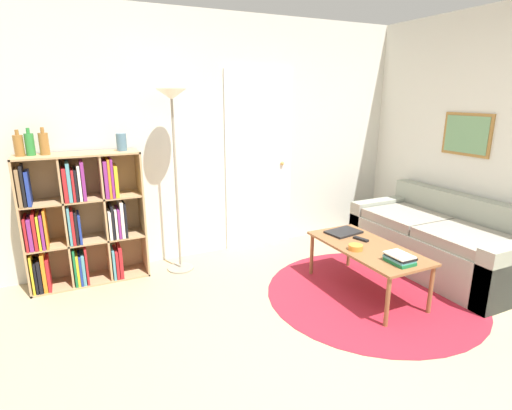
{
  "coord_description": "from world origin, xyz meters",
  "views": [
    {
      "loc": [
        -1.55,
        -1.56,
        1.76
      ],
      "look_at": [
        -0.11,
        1.42,
        0.85
      ],
      "focal_mm": 28.0,
      "sensor_mm": 36.0,
      "label": 1
    }
  ],
  "objects": [
    {
      "name": "ground_plane",
      "position": [
        0.0,
        0.0,
        0.0
      ],
      "size": [
        14.0,
        14.0,
        0.0
      ],
      "primitive_type": "plane",
      "color": "tan"
    },
    {
      "name": "laptop",
      "position": [
        0.84,
        1.41,
        0.46
      ],
      "size": [
        0.35,
        0.27,
        0.02
      ],
      "color": "black",
      "rests_on": "coffee_table"
    },
    {
      "name": "remote",
      "position": [
        0.86,
        1.18,
        0.46
      ],
      "size": [
        0.08,
        0.16,
        0.02
      ],
      "color": "black",
      "rests_on": "coffee_table"
    },
    {
      "name": "coffee_table",
      "position": [
        0.81,
        1.04,
        0.41
      ],
      "size": [
        0.55,
        1.14,
        0.45
      ],
      "color": "brown",
      "rests_on": "ground_plane"
    },
    {
      "name": "floor_lamp",
      "position": [
        -0.59,
        2.27,
        1.5
      ],
      "size": [
        0.28,
        0.28,
        1.82
      ],
      "color": "gray",
      "rests_on": "ground_plane"
    },
    {
      "name": "rug",
      "position": [
        0.86,
        0.97,
        0.0
      ],
      "size": [
        1.93,
        1.93,
        0.01
      ],
      "color": "maroon",
      "rests_on": "ground_plane"
    },
    {
      "name": "vase_on_shelf",
      "position": [
        -1.05,
        2.39,
        1.33
      ],
      "size": [
        0.09,
        0.09,
        0.16
      ],
      "color": "slate",
      "rests_on": "bookshelf"
    },
    {
      "name": "wall_right",
      "position": [
        2.28,
        1.29,
        1.3
      ],
      "size": [
        0.08,
        5.58,
        2.6
      ],
      "color": "silver",
      "rests_on": "ground_plane"
    },
    {
      "name": "bottle_middle",
      "position": [
        -1.81,
        2.42,
        1.35
      ],
      "size": [
        0.08,
        0.08,
        0.24
      ],
      "color": "#2D8438",
      "rests_on": "bookshelf"
    },
    {
      "name": "bookshelf",
      "position": [
        -1.49,
        2.39,
        0.62
      ],
      "size": [
        1.06,
        0.34,
        1.25
      ],
      "color": "tan",
      "rests_on": "ground_plane"
    },
    {
      "name": "bottle_right",
      "position": [
        -1.7,
        2.42,
        1.35
      ],
      "size": [
        0.08,
        0.08,
        0.24
      ],
      "color": "olive",
      "rests_on": "bookshelf"
    },
    {
      "name": "bowl",
      "position": [
        0.66,
        1.01,
        0.47
      ],
      "size": [
        0.13,
        0.13,
        0.05
      ],
      "color": "orange",
      "rests_on": "coffee_table"
    },
    {
      "name": "couch",
      "position": [
        1.87,
        1.12,
        0.28
      ],
      "size": [
        0.85,
        1.77,
        0.76
      ],
      "color": "gray",
      "rests_on": "ground_plane"
    },
    {
      "name": "bottle_left",
      "position": [
        -1.9,
        2.41,
        1.35
      ],
      "size": [
        0.08,
        0.08,
        0.23
      ],
      "color": "olive",
      "rests_on": "bookshelf"
    },
    {
      "name": "book_stack_on_table",
      "position": [
        0.8,
        0.63,
        0.49
      ],
      "size": [
        0.17,
        0.22,
        0.08
      ],
      "color": "#196B38",
      "rests_on": "coffee_table"
    },
    {
      "name": "wall_back",
      "position": [
        0.02,
        2.6,
        1.29
      ],
      "size": [
        7.51,
        0.11,
        2.6
      ],
      "color": "silver",
      "rests_on": "ground_plane"
    }
  ]
}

